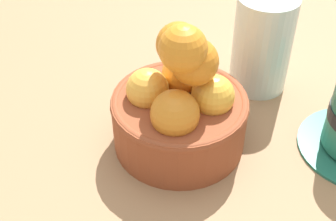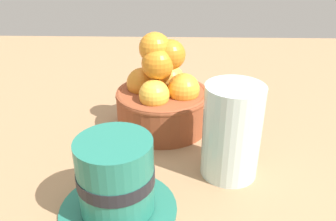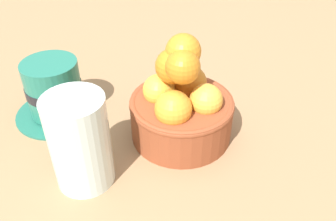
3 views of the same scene
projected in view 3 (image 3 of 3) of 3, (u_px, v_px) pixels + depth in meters
ground_plane at (181, 145)px, 50.06cm from camera, size 128.88×101.80×4.04cm
terracotta_bowl at (181, 105)px, 45.90cm from camera, size 13.69×13.69×14.41cm
coffee_cup at (55, 91)px, 50.31cm from camera, size 12.45×12.45×8.57cm
water_glass at (80, 142)px, 39.02cm from camera, size 6.80×6.80×11.46cm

